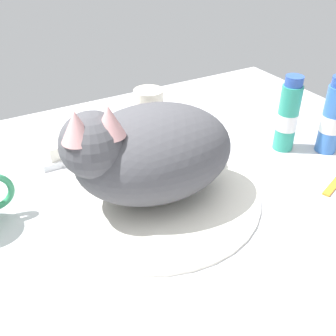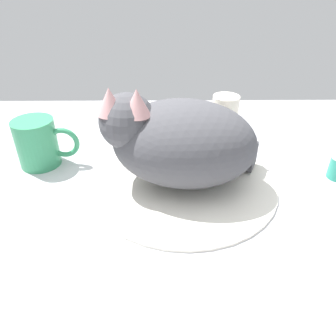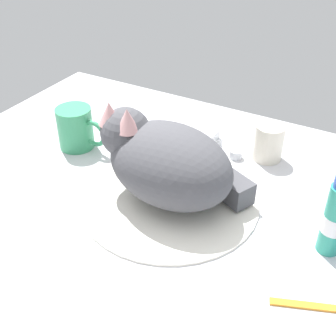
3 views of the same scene
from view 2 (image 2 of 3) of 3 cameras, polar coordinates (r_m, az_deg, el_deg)
ground_plane at (r=60.44cm, az=2.55°, el=-3.86°), size 110.00×82.50×3.00cm
sink_basin at (r=59.28cm, az=2.60°, el=-2.31°), size 33.50×33.50×0.98cm
faucet at (r=74.59cm, az=1.93°, el=7.33°), size 13.10×10.32×5.78cm
cat at (r=55.18cm, az=1.63°, el=4.85°), size 29.17×21.63×17.43cm
coffee_mug at (r=67.63cm, az=-21.67°, el=4.10°), size 12.10×7.78×9.34cm
rinse_cup at (r=79.22cm, az=9.92°, el=9.57°), size 6.24×6.24×7.93cm
soap_dish at (r=75.78cm, az=-5.09°, el=6.03°), size 9.00×6.40×1.20cm
soap_bar at (r=74.95cm, az=-5.15°, el=7.31°), size 7.24×5.52×2.57cm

